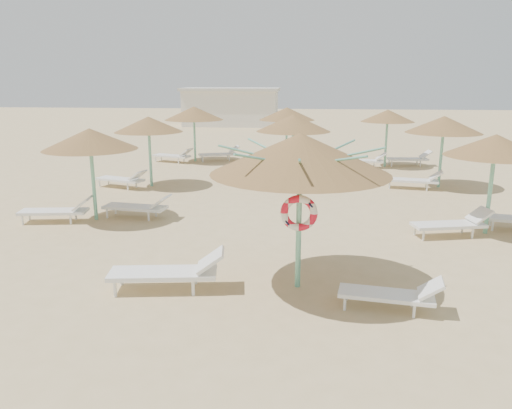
{
  "coord_description": "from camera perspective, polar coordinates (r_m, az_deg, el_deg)",
  "views": [
    {
      "loc": [
        0.47,
        -9.08,
        4.08
      ],
      "look_at": [
        -0.59,
        1.8,
        1.3
      ],
      "focal_mm": 35.0,
      "sensor_mm": 36.0,
      "label": 1
    }
  ],
  "objects": [
    {
      "name": "service_hut",
      "position": [
        44.61,
        -2.87,
        11.11
      ],
      "size": [
        8.4,
        4.4,
        3.25
      ],
      "color": "silver",
      "rests_on": "ground"
    },
    {
      "name": "ground",
      "position": [
        9.96,
        2.39,
        -9.92
      ],
      "size": [
        120.0,
        120.0,
        0.0
      ],
      "primitive_type": "plane",
      "color": "tan",
      "rests_on": "ground"
    },
    {
      "name": "main_palapa",
      "position": [
        9.47,
        5.09,
        5.74
      ],
      "size": [
        3.44,
        3.44,
        3.08
      ],
      "color": "#6EBFA2",
      "rests_on": "ground"
    },
    {
      "name": "lounger_main_a",
      "position": [
        10.02,
        -9.72,
        -7.54
      ],
      "size": [
        2.33,
        0.97,
        0.82
      ],
      "rotation": [
        0.0,
        0.0,
        0.14
      ],
      "color": "white",
      "rests_on": "ground"
    },
    {
      "name": "palapa_field",
      "position": [
        19.95,
        3.29,
        9.14
      ],
      "size": [
        15.36,
        13.89,
        2.72
      ],
      "color": "#6EBFA2",
      "rests_on": "ground"
    },
    {
      "name": "lounger_main_b",
      "position": [
        9.42,
        15.39,
        -9.83
      ],
      "size": [
        1.87,
        0.81,
        0.66
      ],
      "rotation": [
        0.0,
        0.0,
        -0.15
      ],
      "color": "white",
      "rests_on": "ground"
    }
  ]
}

